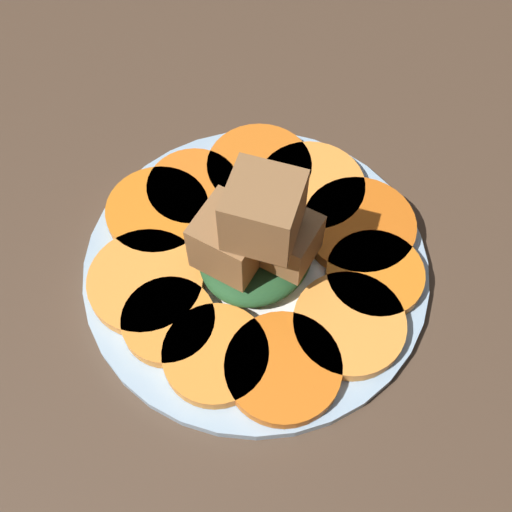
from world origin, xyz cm
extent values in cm
cube|color=#4C3828|center=(0.00, 0.00, 1.00)|extent=(120.00, 120.00, 2.00)
cylinder|color=#99B7D1|center=(0.00, 0.00, 2.50)|extent=(26.59, 26.59, 1.00)
cylinder|color=white|center=(0.00, 0.00, 2.55)|extent=(21.28, 21.28, 1.00)
cylinder|color=orange|center=(-3.78, 8.20, 3.66)|extent=(7.36, 7.36, 1.12)
cylinder|color=orange|center=(-6.93, 5.10, 3.66)|extent=(8.85, 8.85, 1.12)
cylinder|color=#F99539|center=(-8.04, 0.46, 3.66)|extent=(8.76, 8.76, 1.12)
cylinder|color=orange|center=(-7.38, -4.59, 3.66)|extent=(8.68, 8.68, 1.12)
cylinder|color=orange|center=(-2.66, -7.90, 3.66)|extent=(7.48, 7.48, 1.12)
cylinder|color=orange|center=(0.72, -8.91, 3.66)|extent=(8.19, 8.19, 1.12)
cylinder|color=orange|center=(6.21, -5.76, 3.66)|extent=(8.65, 8.65, 1.12)
cylinder|color=orange|center=(7.81, -2.37, 3.66)|extent=(6.78, 6.78, 1.12)
cylinder|color=orange|center=(8.02, 1.93, 3.66)|extent=(7.51, 7.51, 1.12)
cylinder|color=orange|center=(6.23, 6.40, 3.66)|extent=(8.20, 8.20, 1.12)
cylinder|color=#F99539|center=(0.83, 8.59, 3.66)|extent=(8.15, 8.15, 1.12)
ellipsoid|color=#235128|center=(0.00, 0.00, 4.45)|extent=(9.21, 8.29, 2.70)
cube|color=olive|center=(-0.56, 2.30, 7.73)|extent=(4.11, 4.11, 3.85)
cube|color=olive|center=(1.74, -0.96, 8.04)|extent=(4.77, 4.77, 4.48)
cube|color=olive|center=(1.11, 1.30, 12.63)|extent=(5.65, 5.65, 4.56)
cube|color=#9E754C|center=(-0.41, 0.76, 11.20)|extent=(4.09, 4.09, 3.60)
cube|color=silver|center=(2.48, -6.43, 3.30)|extent=(11.47, 5.82, 0.40)
cube|color=silver|center=(-3.71, -3.73, 3.30)|extent=(2.26, 2.70, 0.40)
cube|color=silver|center=(-6.95, -3.41, 3.30)|extent=(4.47, 2.18, 0.40)
cube|color=silver|center=(-6.68, -2.80, 3.30)|extent=(4.47, 2.18, 0.40)
cube|color=silver|center=(-6.41, -2.18, 3.30)|extent=(4.47, 2.18, 0.40)
cube|color=silver|center=(-6.15, -1.57, 3.30)|extent=(4.47, 2.18, 0.40)
camera|label=1|loc=(20.11, 13.39, 46.08)|focal=45.00mm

